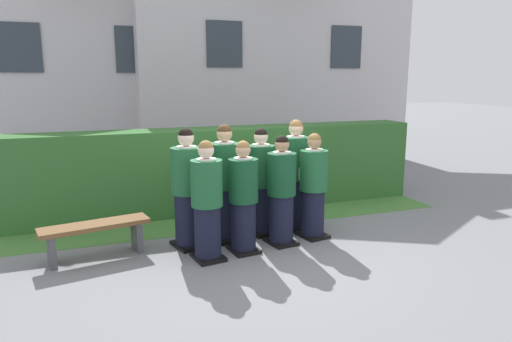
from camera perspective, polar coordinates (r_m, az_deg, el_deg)
The scene contains 14 objects.
ground_plane at distance 6.73m, azimuth 0.79°, elevation -9.22°, with size 60.00×60.00×0.00m, color slate.
student_front_row_0 at distance 6.10m, azimuth -6.01°, elevation -4.02°, with size 0.43×0.53×1.59m.
student_front_row_1 at distance 6.34m, azimuth -1.56°, elevation -3.55°, with size 0.41×0.51×1.55m.
student_front_row_2 at distance 6.65m, azimuth 3.13°, elevation -2.71°, with size 0.43×0.53×1.58m.
student_front_row_3 at distance 6.97m, azimuth 7.03°, elevation -2.13°, with size 0.44×0.53×1.57m.
student_rear_row_0 at distance 6.57m, azimuth -8.39°, elevation -2.47°, with size 0.50×0.58×1.70m.
student_rear_row_1 at distance 6.80m, azimuth -3.81°, elevation -1.81°, with size 0.48×0.57×1.72m.
student_rear_row_2 at distance 7.07m, azimuth 0.59°, elevation -1.62°, with size 0.48×0.55×1.63m.
student_rear_row_3 at distance 7.38m, azimuth 4.82°, elevation -0.71°, with size 0.48×0.58×1.73m.
hedge at distance 8.43m, azimuth -4.23°, elevation 0.25°, with size 7.45×0.70×1.49m.
school_building_main at distance 14.30m, azimuth 0.41°, elevation 17.04°, with size 7.96×4.46×7.34m.
school_building_annex at distance 14.08m, azimuth -20.85°, elevation 14.73°, with size 5.91×4.39×6.55m.
wooden_bench at distance 6.57m, azimuth -19.08°, elevation -7.15°, with size 1.44×0.62×0.48m.
lawn_strip at distance 7.87m, azimuth -2.54°, elevation -6.10°, with size 7.45×0.90×0.01m, color #477A38.
Camera 1 is at (-2.25, -5.88, 2.38)m, focal length 32.67 mm.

